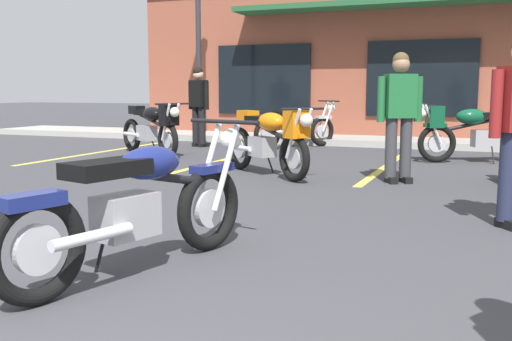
# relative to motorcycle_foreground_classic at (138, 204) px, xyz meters

# --- Properties ---
(ground_plane) EXTENTS (80.00, 80.00, 0.00)m
(ground_plane) POSITION_rel_motorcycle_foreground_classic_xyz_m (0.60, 1.92, -0.46)
(ground_plane) COLOR #3D3D42
(sidewalk_kerb) EXTENTS (22.00, 1.80, 0.14)m
(sidewalk_kerb) POSITION_rel_motorcycle_foreground_classic_xyz_m (0.60, 9.94, -0.39)
(sidewalk_kerb) COLOR #A8A59E
(sidewalk_kerb) RESTS_ON ground_plane
(brick_storefront_building) EXTENTS (14.18, 7.27, 3.87)m
(brick_storefront_building) POSITION_rel_motorcycle_foreground_classic_xyz_m (0.60, 13.71, 1.47)
(brick_storefront_building) COLOR brown
(brick_storefront_building) RESTS_ON ground_plane
(painted_stall_lines) EXTENTS (11.13, 4.80, 0.01)m
(painted_stall_lines) POSITION_rel_motorcycle_foreground_classic_xyz_m (0.60, 6.34, -0.46)
(painted_stall_lines) COLOR #DBCC4C
(painted_stall_lines) RESTS_ON ground_plane
(motorcycle_foreground_classic) EXTENTS (0.88, 2.07, 0.98)m
(motorcycle_foreground_classic) POSITION_rel_motorcycle_foreground_classic_xyz_m (0.00, 0.00, 0.00)
(motorcycle_foreground_classic) COLOR black
(motorcycle_foreground_classic) RESTS_ON ground_plane
(motorcycle_red_sportbike) EXTENTS (1.99, 1.11, 0.98)m
(motorcycle_red_sportbike) POSITION_rel_motorcycle_foreground_classic_xyz_m (1.84, 7.15, 0.07)
(motorcycle_red_sportbike) COLOR black
(motorcycle_red_sportbike) RESTS_ON ground_plane
(motorcycle_black_cruiser) EXTENTS (1.40, 1.84, 0.98)m
(motorcycle_black_cruiser) POSITION_rel_motorcycle_foreground_classic_xyz_m (-1.64, 8.41, 0.00)
(motorcycle_black_cruiser) COLOR black
(motorcycle_black_cruiser) RESTS_ON ground_plane
(motorcycle_silver_naked) EXTENTS (1.79, 1.48, 0.98)m
(motorcycle_silver_naked) POSITION_rel_motorcycle_foreground_classic_xyz_m (-0.74, 4.42, 0.07)
(motorcycle_silver_naked) COLOR black
(motorcycle_silver_naked) RESTS_ON ground_plane
(motorcycle_orange_scrambler) EXTENTS (1.88, 1.33, 0.98)m
(motorcycle_orange_scrambler) POSITION_rel_motorcycle_foreground_classic_xyz_m (-3.69, 6.12, 0.07)
(motorcycle_orange_scrambler) COLOR black
(motorcycle_orange_scrambler) RESTS_ON ground_plane
(person_in_shorts_foreground) EXTENTS (0.59, 0.38, 1.68)m
(person_in_shorts_foreground) POSITION_rel_motorcycle_foreground_classic_xyz_m (-3.63, 7.90, 0.49)
(person_in_shorts_foreground) COLOR black
(person_in_shorts_foreground) RESTS_ON ground_plane
(person_by_back_row) EXTENTS (0.57, 0.41, 1.68)m
(person_by_back_row) POSITION_rel_motorcycle_foreground_classic_xyz_m (1.01, 4.52, 0.49)
(person_by_back_row) COLOR black
(person_by_back_row) RESTS_ON ground_plane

